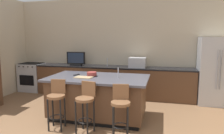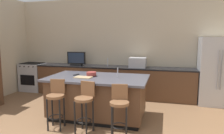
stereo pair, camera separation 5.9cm
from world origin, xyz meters
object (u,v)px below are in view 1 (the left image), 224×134
bar_stool_left (57,100)px  bar_stool_right (121,107)px  bar_stool_center (86,103)px  cutting_board (84,77)px  microwave (137,62)px  fruit_bowl (92,74)px  tv_remote (76,75)px  refrigerator (215,71)px  kitchen_island (98,97)px  tv_monitor (76,59)px  range_oven (32,77)px  cell_phone (94,77)px

bar_stool_left → bar_stool_right: 1.28m
bar_stool_center → cutting_board: (-0.28, 0.61, 0.35)m
microwave → bar_stool_center: size_ratio=0.50×
fruit_bowl → cutting_board: 0.28m
microwave → tv_remote: 2.01m
bar_stool_center → microwave: bearing=85.2°
refrigerator → bar_stool_center: (-2.71, -2.42, -0.32)m
kitchen_island → bar_stool_left: bearing=-128.9°
fruit_bowl → tv_remote: bearing=-177.3°
microwave → tv_monitor: bearing=-178.4°
kitchen_island → range_oven: size_ratio=2.35×
tv_monitor → cell_phone: tv_monitor is taller
cell_phone → tv_remote: size_ratio=0.88×
tv_remote → bar_stool_right: bearing=-18.1°
kitchen_island → bar_stool_right: bearing=-50.7°
kitchen_island → cutting_board: 0.55m
tv_monitor → bar_stool_right: size_ratio=0.62×
refrigerator → cell_phone: 3.26m
refrigerator → kitchen_island: bearing=-148.8°
bar_stool_left → cutting_board: (0.33, 0.58, 0.35)m
range_oven → tv_monitor: tv_monitor is taller
tv_monitor → range_oven: bearing=178.2°
bar_stool_left → fruit_bowl: bearing=54.9°
microwave → cell_phone: 1.87m
microwave → bar_stool_left: microwave is taller
bar_stool_left → bar_stool_right: bar_stool_left is taller
bar_stool_left → fruit_bowl: 1.02m
kitchen_island → cutting_board: cutting_board is taller
kitchen_island → range_oven: 3.31m
tv_monitor → fruit_bowl: tv_monitor is taller
microwave → bar_stool_left: 2.79m
cutting_board → bar_stool_right: bearing=-35.2°
refrigerator → bar_stool_center: 3.65m
tv_monitor → bar_stool_center: bearing=-62.9°
kitchen_island → bar_stool_left: 0.96m
tv_monitor → cell_phone: 2.03m
range_oven → fruit_bowl: (2.66, -1.60, 0.50)m
bar_stool_left → bar_stool_center: size_ratio=1.00×
range_oven → cell_phone: 3.28m
range_oven → bar_stool_center: 3.77m
range_oven → refrigerator: bearing=-0.5°
range_oven → bar_stool_center: bearing=-41.0°
bar_stool_left → fruit_bowl: (0.42, 0.85, 0.38)m
refrigerator → tv_monitor: (-3.95, 0.00, 0.21)m
tv_monitor → bar_stool_left: tv_monitor is taller
range_oven → tv_remote: size_ratio=5.44×
bar_stool_right → microwave: bearing=79.8°
bar_stool_center → range_oven: bearing=148.9°
cutting_board → cell_phone: bearing=37.0°
refrigerator → tv_monitor: refrigerator is taller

